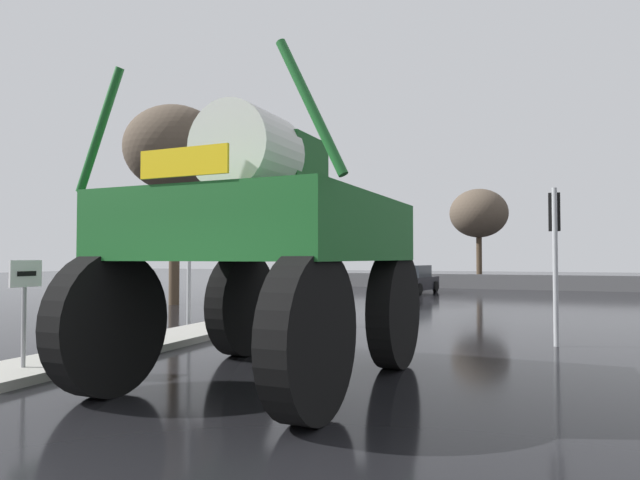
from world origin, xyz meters
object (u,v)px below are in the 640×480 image
lane_arrow_sign (25,293)px  bare_tree_left (175,150)px  sedan_ahead (412,280)px  bare_tree_far_center (479,214)px  oversize_sprayer (267,242)px  traffic_signal_near_right (555,231)px  traffic_signal_near_left (192,222)px

lane_arrow_sign → bare_tree_left: (-6.07, 12.30, 5.05)m
sedan_ahead → bare_tree_far_center: 9.54m
sedan_ahead → bare_tree_left: (-7.60, -11.00, 5.69)m
oversize_sprayer → bare_tree_far_center: 30.39m
oversize_sprayer → bare_tree_left: size_ratio=0.69×
sedan_ahead → traffic_signal_near_right: traffic_signal_near_right is taller
traffic_signal_near_right → bare_tree_left: bearing=158.2°
oversize_sprayer → sedan_ahead: oversize_sprayer is taller
traffic_signal_near_left → bare_tree_far_center: (5.61, 24.84, 1.94)m
traffic_signal_near_right → bare_tree_far_center: bare_tree_far_center is taller
traffic_signal_near_right → bare_tree_left: size_ratio=0.42×
sedan_ahead → traffic_signal_near_right: bearing=-150.0°
traffic_signal_near_right → bare_tree_left: 15.85m
bare_tree_left → sedan_ahead: bearing=55.3°
oversize_sprayer → bare_tree_far_center: bearing=1.6°
lane_arrow_sign → traffic_signal_near_left: size_ratio=0.43×
traffic_signal_near_right → bare_tree_left: bare_tree_left is taller
lane_arrow_sign → sedan_ahead: 23.36m
bare_tree_far_center → traffic_signal_near_left: bearing=-102.7°
traffic_signal_near_left → traffic_signal_near_right: size_ratio=1.16×
lane_arrow_sign → traffic_signal_near_left: 6.88m
traffic_signal_near_left → bare_tree_left: bearing=129.9°
oversize_sprayer → traffic_signal_near_left: size_ratio=1.41×
bare_tree_far_center → bare_tree_left: bearing=-118.6°
traffic_signal_near_left → bare_tree_far_center: bearing=77.3°
lane_arrow_sign → oversize_sprayer: (3.83, 1.15, 0.83)m
traffic_signal_near_left → bare_tree_left: bare_tree_left is taller
lane_arrow_sign → traffic_signal_near_right: traffic_signal_near_right is taller
traffic_signal_near_right → lane_arrow_sign: bearing=-141.2°
bare_tree_left → traffic_signal_near_right: bearing=-21.8°
lane_arrow_sign → bare_tree_far_center: size_ratio=0.27×
lane_arrow_sign → bare_tree_far_center: bare_tree_far_center is taller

